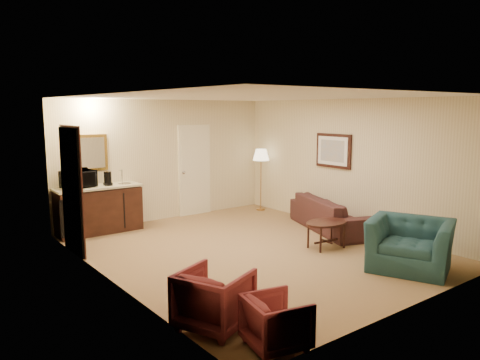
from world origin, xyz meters
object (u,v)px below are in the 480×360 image
at_px(rose_chair_near, 214,296).
at_px(coffee_table, 326,235).
at_px(wetbar_cabinet, 99,209).
at_px(waste_bin, 135,220).
at_px(microwave, 78,177).
at_px(sofa, 332,208).
at_px(coffee_maker, 108,179).
at_px(rose_chair_far, 276,320).
at_px(teal_armchair, 410,236).
at_px(floor_lamp, 261,180).

xyz_separation_m(rose_chair_near, coffee_table, (3.24, 1.30, -0.13)).
height_order(wetbar_cabinet, waste_bin, wetbar_cabinet).
bearing_deg(microwave, sofa, -46.62).
bearing_deg(coffee_maker, microwave, 167.99).
height_order(rose_chair_far, coffee_table, rose_chair_far).
bearing_deg(sofa, coffee_table, 147.40).
xyz_separation_m(teal_armchair, rose_chair_near, (-3.43, 0.20, -0.15)).
bearing_deg(rose_chair_far, microwave, 13.62).
relative_size(rose_chair_near, rose_chair_far, 1.23).
bearing_deg(waste_bin, rose_chair_far, -100.06).
xyz_separation_m(waste_bin, coffee_maker, (-0.52, 0.04, 0.90)).
bearing_deg(rose_chair_near, waste_bin, -37.68).
bearing_deg(coffee_table, teal_armchair, -82.90).
xyz_separation_m(wetbar_cabinet, teal_armchair, (2.93, -4.92, 0.05)).
relative_size(wetbar_cabinet, floor_lamp, 1.11).
distance_m(wetbar_cabinet, coffee_maker, 0.63).
xyz_separation_m(rose_chair_far, floor_lamp, (4.10, 5.15, 0.44)).
bearing_deg(wetbar_cabinet, teal_armchair, -59.24).
bearing_deg(sofa, rose_chair_near, 136.12).
relative_size(teal_armchair, waste_bin, 3.79).
bearing_deg(microwave, coffee_table, -61.96).
height_order(sofa, floor_lamp, floor_lamp).
xyz_separation_m(sofa, rose_chair_far, (-4.03, -2.84, -0.13)).
xyz_separation_m(floor_lamp, microwave, (-4.20, 0.38, 0.38)).
bearing_deg(microwave, rose_chair_far, -102.55).
bearing_deg(wetbar_cabinet, coffee_table, -51.29).
bearing_deg(coffee_table, rose_chair_near, -158.14).
bearing_deg(sofa, microwave, 77.08).
bearing_deg(teal_armchair, rose_chair_near, -116.77).
xyz_separation_m(waste_bin, microwave, (-1.06, 0.13, 0.96)).
distance_m(teal_armchair, microwave, 5.99).
xyz_separation_m(wetbar_cabinet, coffee_maker, (0.19, -0.03, 0.60)).
relative_size(sofa, rose_chair_far, 3.71).
bearing_deg(coffee_maker, floor_lamp, -7.28).
relative_size(wetbar_cabinet, teal_armchair, 1.40).
distance_m(teal_armchair, rose_chair_far, 3.23).
bearing_deg(teal_armchair, wetbar_cabinet, -172.67).
height_order(waste_bin, coffee_maker, coffee_maker).
xyz_separation_m(wetbar_cabinet, coffee_table, (2.74, -3.42, -0.22)).
bearing_deg(floor_lamp, wetbar_cabinet, 175.25).
bearing_deg(rose_chair_near, coffee_maker, -31.49).
height_order(rose_chair_far, coffee_maker, coffee_maker).
relative_size(wetbar_cabinet, coffee_table, 2.00).
relative_size(coffee_table, floor_lamp, 0.56).
relative_size(wetbar_cabinet, waste_bin, 5.30).
height_order(rose_chair_near, floor_lamp, floor_lamp).
bearing_deg(coffee_maker, coffee_table, -55.79).
relative_size(wetbar_cabinet, rose_chair_far, 2.75).
xyz_separation_m(coffee_table, floor_lamp, (1.11, 3.10, 0.50)).
relative_size(teal_armchair, coffee_table, 1.43).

